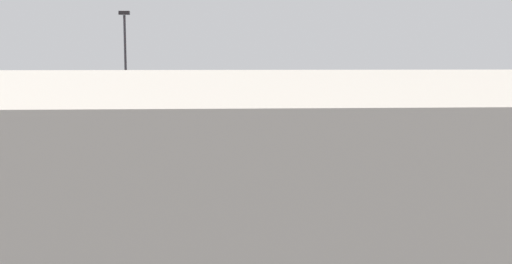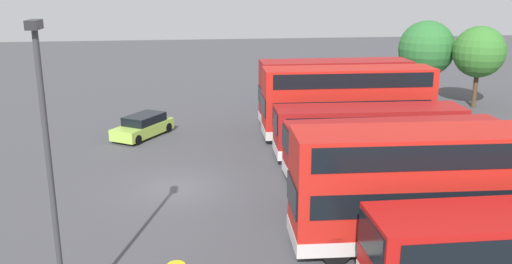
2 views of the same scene
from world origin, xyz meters
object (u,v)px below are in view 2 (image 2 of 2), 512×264
Objects in this scene: bus_single_deck_fifth at (427,172)px; lamp_post_tall at (49,160)px; bus_double_decker_second at (347,101)px; bus_single_deck_third at (368,130)px; bus_double_decker_sixth at (452,185)px; bus_double_decker_near_end at (334,91)px; car_hatchback_silver at (143,126)px; bus_single_deck_fourth at (394,149)px; box_truck_blue at (342,84)px.

lamp_post_tall is (6.87, -14.17, 3.46)m from bus_single_deck_fifth.
bus_double_decker_second reaches higher than bus_single_deck_third.
bus_single_deck_third is at bearing 177.35° from bus_double_decker_sixth.
bus_single_deck_fifth is at bearing 115.86° from lamp_post_tall.
lamp_post_tall reaches higher than bus_single_deck_fifth.
bus_double_decker_near_end is 3.20m from bus_double_decker_second.
bus_double_decker_sixth is at bearing 103.55° from lamp_post_tall.
bus_double_decker_near_end is 25.33m from lamp_post_tall.
bus_double_decker_second is 13.18m from car_hatchback_silver.
bus_single_deck_fourth is at bearing 126.38° from lamp_post_tall.
lamp_post_tall is (10.32, -14.01, 3.46)m from bus_single_deck_fourth.
bus_double_decker_second is 14.62m from bus_double_decker_sixth.
box_truck_blue is 1.65× the size of car_hatchback_silver.
bus_double_decker_sixth is at bearing -12.28° from bus_single_deck_fifth.
bus_double_decker_second is 2.30× the size of car_hatchback_silver.
bus_double_decker_sixth is (7.10, -0.63, 0.83)m from bus_single_deck_fourth.
bus_single_deck_fourth is (7.52, 0.20, -0.83)m from bus_double_decker_second.
car_hatchback_silver is at bearing -85.03° from bus_double_decker_near_end.
car_hatchback_silver is at bearing -99.15° from bus_double_decker_second.
bus_double_decker_second is 1.23× the size of lamp_post_tall.
box_truck_blue is (-9.49, 2.43, -0.74)m from bus_double_decker_second.
car_hatchback_silver is 0.53× the size of lamp_post_tall.
bus_single_deck_fifth is at bearing 167.72° from bus_double_decker_sixth.
lamp_post_tall reaches higher than bus_double_decker_sixth.
bus_double_decker_second is at bearing 142.26° from lamp_post_tall.
car_hatchback_silver is at bearing -126.24° from bus_single_deck_fourth.
bus_single_deck_fourth is at bearing -177.28° from bus_single_deck_fifth.
bus_single_deck_third is 0.89× the size of bus_double_decker_sixth.
bus_single_deck_fourth is 3.46m from bus_single_deck_fifth.
bus_double_decker_near_end reaches higher than bus_single_deck_fifth.
bus_double_decker_near_end reaches higher than bus_single_deck_fourth.
box_truck_blue is at bearing 172.53° from bus_single_deck_fourth.
box_truck_blue is at bearing 159.15° from bus_double_decker_near_end.
bus_double_decker_near_end reaches higher than car_hatchback_silver.
bus_single_deck_fifth is 18.63m from car_hatchback_silver.
bus_double_decker_second is 0.97× the size of bus_single_deck_fourth.
car_hatchback_silver is at bearing -64.19° from box_truck_blue.
bus_single_deck_fifth is 2.40× the size of car_hatchback_silver.
bus_single_deck_fifth is at bearing 2.72° from bus_single_deck_fourth.
bus_double_decker_sixth reaches higher than bus_single_deck_fifth.
bus_double_decker_second is 11.01m from bus_single_deck_fifth.
bus_double_decker_sixth is at bearing -1.68° from bus_double_decker_second.
bus_double_decker_near_end is 2.19× the size of car_hatchback_silver.
box_truck_blue is at bearing 149.28° from lamp_post_tall.
bus_single_deck_third reaches higher than car_hatchback_silver.
car_hatchback_silver is (7.41, -15.32, -1.01)m from box_truck_blue.
bus_single_deck_fifth is at bearing 45.45° from car_hatchback_silver.
bus_double_decker_sixth is (10.66, -0.49, 0.83)m from bus_single_deck_third.
lamp_post_tall is at bearing -2.63° from car_hatchback_silver.
bus_double_decker_second is at bearing -178.11° from bus_single_deck_fifth.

